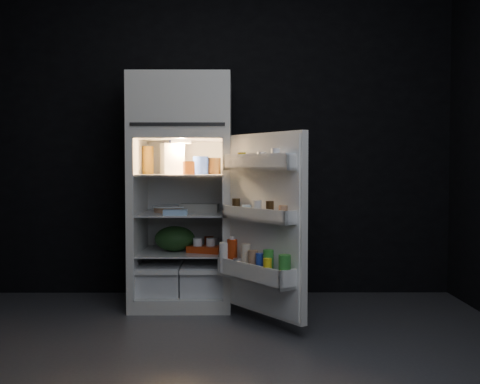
{
  "coord_description": "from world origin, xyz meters",
  "views": [
    {
      "loc": [
        0.19,
        -3.1,
        1.08
      ],
      "look_at": [
        0.2,
        1.0,
        0.9
      ],
      "focal_mm": 42.0,
      "sensor_mm": 36.0,
      "label": 1
    }
  ],
  "objects_px": {
    "fridge_door": "(262,227)",
    "milk_jug": "(172,159)",
    "refrigerator": "(183,183)",
    "yogurt_tray": "(205,249)",
    "egg_carton": "(199,208)"
  },
  "relations": [
    {
      "from": "refrigerator",
      "to": "fridge_door",
      "type": "height_order",
      "value": "refrigerator"
    },
    {
      "from": "yogurt_tray",
      "to": "fridge_door",
      "type": "bearing_deg",
      "value": -32.06
    },
    {
      "from": "milk_jug",
      "to": "fridge_door",
      "type": "bearing_deg",
      "value": -65.51
    },
    {
      "from": "fridge_door",
      "to": "milk_jug",
      "type": "bearing_deg",
      "value": 135.64
    },
    {
      "from": "refrigerator",
      "to": "yogurt_tray",
      "type": "bearing_deg",
      "value": -34.8
    },
    {
      "from": "refrigerator",
      "to": "yogurt_tray",
      "type": "xyz_separation_m",
      "value": [
        0.19,
        -0.13,
        -0.5
      ]
    },
    {
      "from": "refrigerator",
      "to": "yogurt_tray",
      "type": "relative_size",
      "value": 6.71
    },
    {
      "from": "refrigerator",
      "to": "yogurt_tray",
      "type": "distance_m",
      "value": 0.55
    },
    {
      "from": "egg_carton",
      "to": "fridge_door",
      "type": "bearing_deg",
      "value": -46.41
    },
    {
      "from": "fridge_door",
      "to": "milk_jug",
      "type": "xyz_separation_m",
      "value": [
        -0.68,
        0.66,
        0.46
      ]
    },
    {
      "from": "egg_carton",
      "to": "milk_jug",
      "type": "bearing_deg",
      "value": 177.63
    },
    {
      "from": "refrigerator",
      "to": "egg_carton",
      "type": "height_order",
      "value": "refrigerator"
    },
    {
      "from": "fridge_door",
      "to": "egg_carton",
      "type": "xyz_separation_m",
      "value": [
        -0.46,
        0.63,
        0.08
      ]
    },
    {
      "from": "fridge_door",
      "to": "yogurt_tray",
      "type": "relative_size",
      "value": 4.6
    },
    {
      "from": "fridge_door",
      "to": "milk_jug",
      "type": "distance_m",
      "value": 1.06
    }
  ]
}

